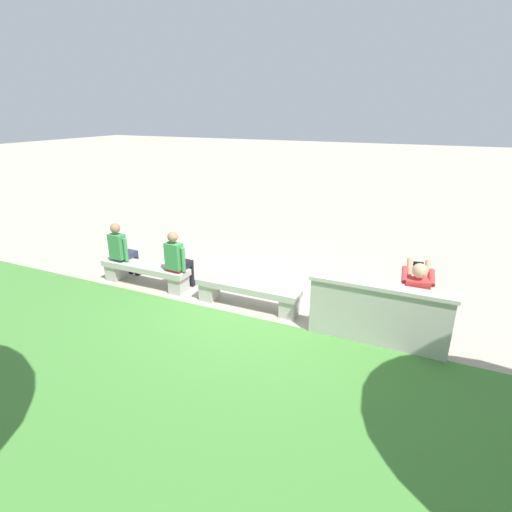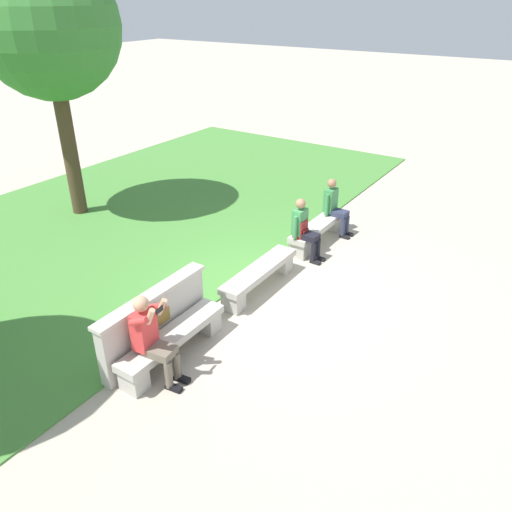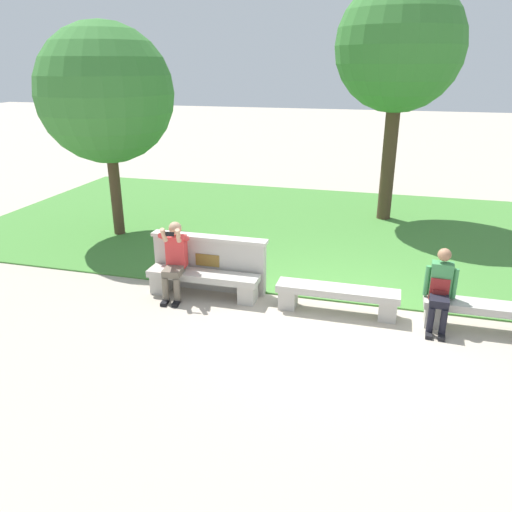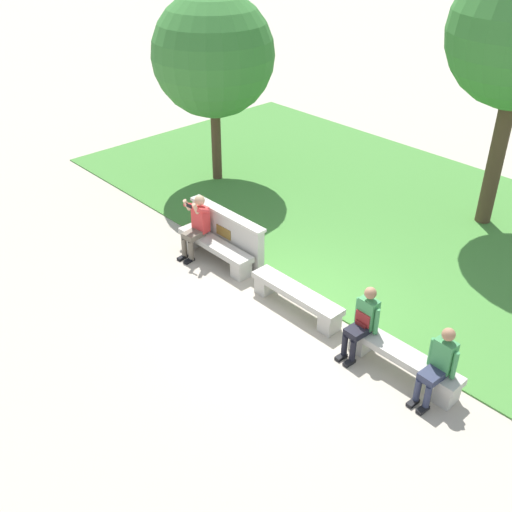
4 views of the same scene
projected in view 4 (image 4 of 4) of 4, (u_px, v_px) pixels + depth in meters
ground_plane at (296, 310)px, 11.04m from camera, size 80.00×80.00×0.00m
grass_strip at (430, 230)px, 13.57m from camera, size 18.65×8.00×0.03m
bench_main at (215, 248)px, 12.34m from camera, size 1.98×0.40×0.45m
bench_near at (296, 296)px, 10.89m from camera, size 1.98×0.40×0.45m
bench_mid at (403, 360)px, 9.43m from camera, size 1.98×0.40×0.45m
backrest_wall_with_plaque at (227, 234)px, 12.43m from camera, size 2.12×0.24×1.01m
person_photographer at (197, 223)px, 12.37m from camera, size 0.50×0.75×1.32m
person_distant at (363, 320)px, 9.69m from camera, size 0.48×0.68×1.26m
person_companion at (439, 363)px, 8.81m from camera, size 0.48×0.68×1.26m
backpack at (365, 320)px, 9.76m from camera, size 0.28×0.24×0.43m
tree_behind_wall at (213, 55)px, 14.36m from camera, size 2.99×2.99×4.72m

